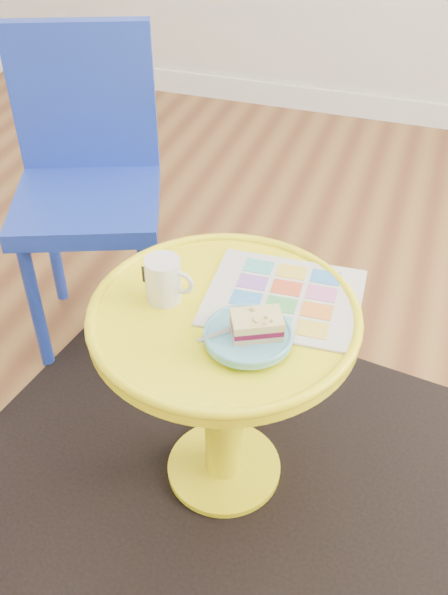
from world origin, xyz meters
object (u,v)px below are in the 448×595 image
(side_table, at_px, (224,364))
(plate, at_px, (248,336))
(chair, at_px, (88,172))
(mug, at_px, (164,279))
(newspaper, at_px, (284,297))

(side_table, relative_size, plate, 3.24)
(chair, xyz_separation_m, mug, (0.44, -0.48, 0.07))
(newspaper, xyz_separation_m, plate, (-0.03, -0.16, 0.02))
(newspaper, bearing_deg, side_table, -144.67)
(chair, height_order, newspaper, chair)
(chair, relative_size, mug, 8.35)
(newspaper, bearing_deg, chair, 146.58)
(chair, xyz_separation_m, plate, (0.64, -0.55, 0.04))
(chair, bearing_deg, mug, -68.92)
(chair, distance_m, plate, 0.85)
(mug, distance_m, plate, 0.22)
(side_table, relative_size, newspaper, 1.75)
(chair, distance_m, mug, 0.65)
(newspaper, distance_m, plate, 0.16)
(side_table, distance_m, newspaper, 0.21)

